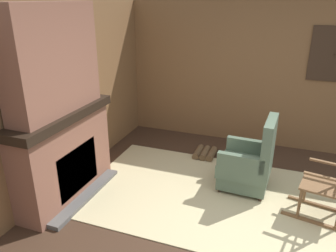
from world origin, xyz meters
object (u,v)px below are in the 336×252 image
oil_lamp_vase (38,110)px  storage_case (66,101)px  firewood_stack (205,153)px  armchair (249,165)px  rocking_chair (327,188)px

oil_lamp_vase → storage_case: 0.50m
firewood_stack → storage_case: storage_case is taller
firewood_stack → oil_lamp_vase: (-1.49, -2.05, 1.24)m
armchair → firewood_stack: 1.14m
storage_case → rocking_chair: bearing=7.9°
storage_case → armchair: bearing=19.1°
armchair → firewood_stack: bearing=-40.7°
storage_case → firewood_stack: bearing=46.1°
armchair → oil_lamp_vase: oil_lamp_vase is taller
armchair → rocking_chair: (0.95, -0.35, 0.04)m
rocking_chair → oil_lamp_vase: (-3.24, -0.95, 0.89)m
oil_lamp_vase → firewood_stack: bearing=54.0°
firewood_stack → armchair: bearing=-43.2°
oil_lamp_vase → rocking_chair: bearing=16.3°
rocking_chair → firewood_stack: bearing=-21.3°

